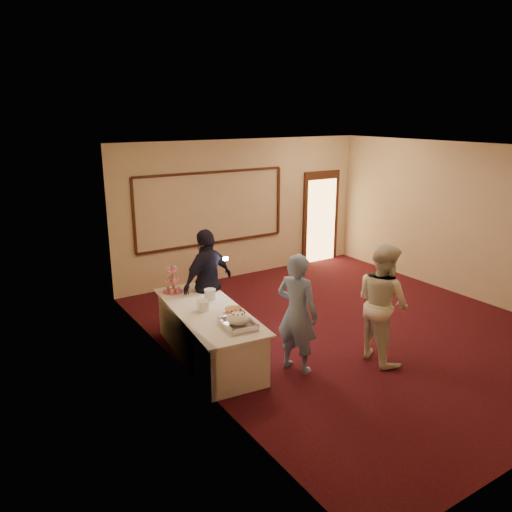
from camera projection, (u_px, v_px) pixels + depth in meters
The scene contains 14 objects.
floor at pixel (351, 328), 8.51m from camera, with size 7.00×7.00×0.00m, color black.
room_walls at pixel (357, 211), 7.94m from camera, with size 6.04×7.04×3.02m.
wall_molding at pixel (212, 208), 10.46m from camera, with size 3.45×0.04×1.55m.
doorway at pixel (321, 217), 12.11m from camera, with size 1.05×0.07×2.20m.
buffet_table at pixel (209, 334), 7.38m from camera, with size 1.19×2.52×0.77m.
pavlova_tray at pixel (238, 320), 6.67m from camera, with size 0.44×0.59×0.20m.
cupcake_stand at pixel (173, 282), 7.93m from camera, with size 0.32×0.32×0.48m.
plate_stack_a at pixel (203, 306), 7.21m from camera, with size 0.18×0.18×0.15m.
plate_stack_b at pixel (210, 294), 7.67m from camera, with size 0.18×0.18×0.15m.
tart at pixel (234, 311), 7.16m from camera, with size 0.30×0.30×0.06m.
man at pixel (297, 313), 6.91m from camera, with size 0.63×0.41×1.72m, color #7996CF.
woman at pixel (382, 303), 7.21m from camera, with size 0.86×0.67×1.78m, color white.
guest at pixel (208, 282), 8.09m from camera, with size 1.04×0.43×1.77m, color black.
camera_flash at pixel (226, 259), 7.95m from camera, with size 0.07×0.04×0.05m, color white.
Camera 1 is at (-5.58, -5.73, 3.54)m, focal length 35.00 mm.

